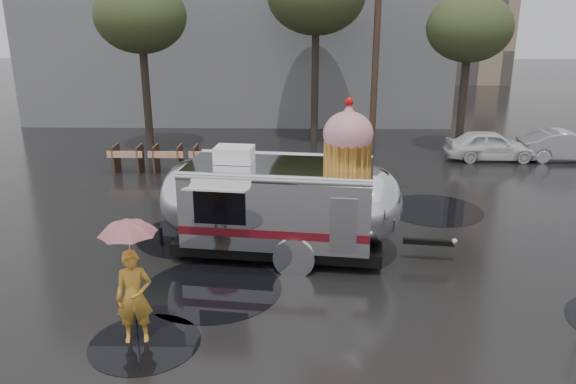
{
  "coord_description": "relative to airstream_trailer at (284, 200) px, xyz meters",
  "views": [
    {
      "loc": [
        -0.64,
        -10.12,
        5.82
      ],
      "look_at": [
        -0.92,
        2.75,
        1.6
      ],
      "focal_mm": 35.0,
      "sensor_mm": 36.0,
      "label": 1
    }
  ],
  "objects": [
    {
      "name": "umbrella_pink",
      "position": [
        -2.57,
        -3.94,
        0.57
      ],
      "size": [
        1.24,
        1.24,
        2.4
      ],
      "color": "pink",
      "rests_on": "ground"
    },
    {
      "name": "airstream_trailer",
      "position": [
        0.0,
        0.0,
        0.0
      ],
      "size": [
        7.39,
        3.06,
        4.0
      ],
      "rotation": [
        0.0,
        0.0,
        -0.12
      ],
      "color": "silver",
      "rests_on": "ground"
    },
    {
      "name": "puddles",
      "position": [
        0.77,
        -0.11,
        -1.4
      ],
      "size": [
        12.07,
        9.76,
        0.01
      ],
      "color": "black",
      "rests_on": "ground"
    },
    {
      "name": "tree_left",
      "position": [
        -5.97,
        10.26,
        4.08
      ],
      "size": [
        3.64,
        3.64,
        6.95
      ],
      "color": "#382D26",
      "rests_on": "ground"
    },
    {
      "name": "utility_pole",
      "position": [
        3.53,
        11.26,
        3.22
      ],
      "size": [
        1.6,
        0.28,
        9.0
      ],
      "color": "#473323",
      "rests_on": "ground"
    },
    {
      "name": "ground",
      "position": [
        1.03,
        -2.74,
        -1.4
      ],
      "size": [
        120.0,
        120.0,
        0.0
      ],
      "primitive_type": "plane",
      "color": "black",
      "rests_on": "ground"
    },
    {
      "name": "barricade_row",
      "position": [
        -4.52,
        7.23,
        -0.88
      ],
      "size": [
        4.3,
        0.8,
        1.0
      ],
      "color": "#473323",
      "rests_on": "ground"
    },
    {
      "name": "tree_right",
      "position": [
        7.03,
        10.26,
        3.65
      ],
      "size": [
        3.36,
        3.36,
        6.42
      ],
      "color": "#382D26",
      "rests_on": "ground"
    },
    {
      "name": "person_left",
      "position": [
        -2.57,
        -3.94,
        -0.51
      ],
      "size": [
        0.71,
        0.54,
        1.78
      ],
      "primitive_type": "imported",
      "rotation": [
        0.0,
        0.0,
        0.19
      ],
      "color": "gold",
      "rests_on": "ground"
    }
  ]
}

